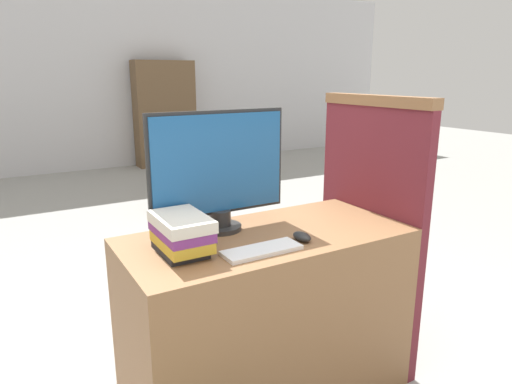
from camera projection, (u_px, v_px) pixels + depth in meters
name	position (u px, v px, depth m)	size (l,w,h in m)	color
wall_back	(58.00, 75.00, 6.50)	(12.00, 0.06, 2.80)	silver
desk	(267.00, 316.00, 2.00)	(1.21, 0.58, 0.77)	#8C603D
carrel_divider	(369.00, 228.00, 2.28)	(0.07, 0.68, 1.32)	maroon
monitor	(219.00, 170.00, 1.89)	(0.61, 0.18, 0.51)	#282828
keyboard	(262.00, 250.00, 1.71)	(0.31, 0.11, 0.02)	white
mouse	(302.00, 237.00, 1.82)	(0.06, 0.10, 0.03)	#262626
book_stack	(181.00, 233.00, 1.69)	(0.17, 0.28, 0.14)	#232328
far_chair	(173.00, 163.00, 5.01)	(0.44, 0.44, 0.83)	brown
bookshelf_far	(165.00, 114.00, 7.16)	(0.93, 0.32, 1.62)	brown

